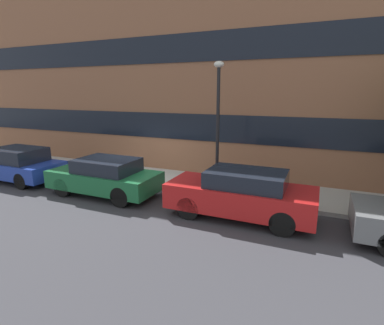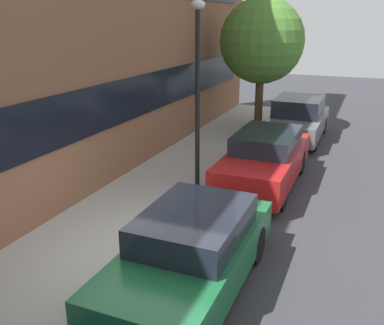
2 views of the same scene
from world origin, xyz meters
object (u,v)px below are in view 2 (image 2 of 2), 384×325
at_px(lamp_post, 198,77).
at_px(parked_car_grey, 297,119).
at_px(street_tree, 262,41).
at_px(parked_car_red, 265,159).
at_px(parked_car_green, 192,251).

bearing_deg(lamp_post, parked_car_grey, -12.68).
xyz_separation_m(street_tree, lamp_post, (-6.51, -0.16, -0.48)).
distance_m(parked_car_grey, street_tree, 3.05).
height_order(parked_car_red, lamp_post, lamp_post).
height_order(street_tree, lamp_post, street_tree).
xyz_separation_m(parked_car_green, parked_car_red, (4.83, 0.00, 0.05)).
xyz_separation_m(parked_car_red, street_tree, (5.31, 1.53, 2.61)).
relative_size(parked_car_green, street_tree, 0.83).
height_order(parked_car_green, lamp_post, lamp_post).
xyz_separation_m(parked_car_green, parked_car_grey, (9.71, -0.00, 0.05)).
distance_m(parked_car_red, street_tree, 6.11).
relative_size(parked_car_grey, lamp_post, 0.93).
relative_size(parked_car_red, lamp_post, 0.96).
bearing_deg(lamp_post, street_tree, 1.38).
xyz_separation_m(parked_car_green, street_tree, (10.14, 1.53, 2.66)).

